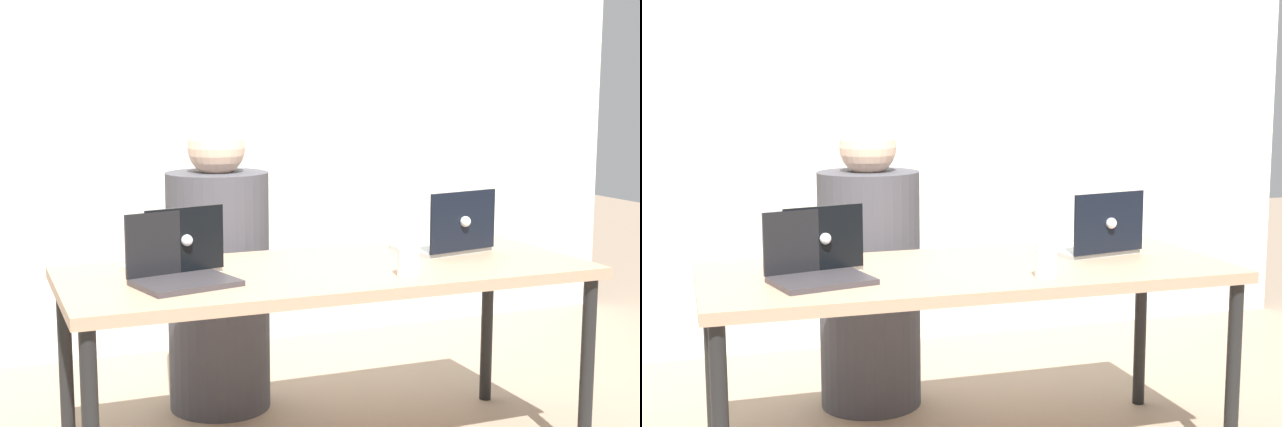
% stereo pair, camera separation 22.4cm
% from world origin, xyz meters
% --- Properties ---
extents(back_wall, '(4.79, 0.10, 2.54)m').
position_xyz_m(back_wall, '(0.00, 1.60, 1.27)').
color(back_wall, white).
rests_on(back_wall, ground).
extents(desk, '(1.84, 0.76, 0.71)m').
position_xyz_m(desk, '(0.00, 0.00, 0.66)').
color(desk, tan).
rests_on(desk, ground).
extents(person_at_center, '(0.47, 0.47, 1.21)m').
position_xyz_m(person_at_center, '(-0.21, 0.68, 0.54)').
color(person_at_center, '#44444A').
rests_on(person_at_center, ground).
extents(laptop_back_left, '(0.33, 0.30, 0.23)m').
position_xyz_m(laptop_back_left, '(-0.52, 0.10, 0.76)').
color(laptop_back_left, silver).
rests_on(laptop_back_left, desk).
extents(laptop_back_right, '(0.36, 0.31, 0.24)m').
position_xyz_m(laptop_back_right, '(0.53, 0.09, 0.77)').
color(laptop_back_right, '#AEB8B5').
rests_on(laptop_back_right, desk).
extents(laptop_front_left, '(0.35, 0.30, 0.23)m').
position_xyz_m(laptop_front_left, '(-0.54, -0.06, 0.76)').
color(laptop_front_left, '#393538').
rests_on(laptop_front_left, desk).
extents(water_glass_right, '(0.07, 0.07, 0.09)m').
position_xyz_m(water_glass_right, '(0.19, -0.23, 0.75)').
color(water_glass_right, silver).
rests_on(water_glass_right, desk).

